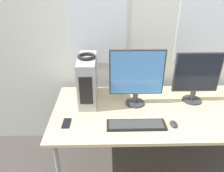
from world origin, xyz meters
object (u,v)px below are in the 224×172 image
headphones (87,56)px  monitor_right_near (197,76)px  monitor_main (137,76)px  pc_tower (88,80)px  mouse (173,124)px  cell_phone (66,123)px  keyboard (136,125)px

headphones → monitor_right_near: 1.03m
monitor_main → monitor_right_near: size_ratio=1.09×
monitor_main → monitor_right_near: 0.57m
headphones → monitor_right_near: (1.01, -0.04, -0.18)m
pc_tower → mouse: 0.87m
cell_phone → monitor_main: bearing=27.3°
pc_tower → monitor_main: bearing=-10.2°
headphones → keyboard: size_ratio=0.34×
monitor_right_near → cell_phone: (-1.17, -0.34, -0.26)m
mouse → keyboard: bearing=-179.7°
keyboard → mouse: 0.31m
monitor_main → cell_phone: 0.74m
monitor_main → cell_phone: (-0.61, -0.30, -0.29)m
monitor_main → monitor_right_near: (0.56, 0.04, -0.03)m
headphones → mouse: bearing=-30.2°
keyboard → monitor_main: bearing=84.7°
headphones → monitor_right_near: monitor_right_near is taller
headphones → keyboard: headphones is taller
cell_phone → monitor_right_near: bearing=17.2°
headphones → cell_phone: headphones is taller
monitor_main → keyboard: (-0.03, -0.34, -0.28)m
pc_tower → monitor_right_near: monitor_right_near is taller
monitor_main → keyboard: size_ratio=1.12×
monitor_main → keyboard: 0.45m
monitor_right_near → cell_phone: size_ratio=3.73×
keyboard → cell_phone: size_ratio=3.63×
headphones → mouse: (0.73, -0.42, -0.44)m
pc_tower → monitor_right_near: 1.01m
mouse → monitor_main: bearing=129.1°
headphones → cell_phone: bearing=-112.9°
monitor_main → mouse: monitor_main is taller
headphones → mouse: 0.95m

